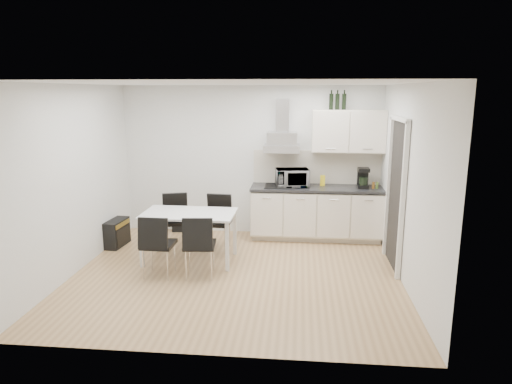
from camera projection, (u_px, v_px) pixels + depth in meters
ground at (236, 274)px, 6.36m from camera, size 4.50×4.50×0.00m
wall_back at (251, 161)px, 8.02m from camera, size 4.50×0.10×2.60m
wall_front at (204, 227)px, 4.14m from camera, size 4.50×0.10×2.60m
wall_left at (74, 180)px, 6.29m from camera, size 0.10×4.00×2.60m
wall_right at (408, 187)px, 5.87m from camera, size 0.10×4.00×2.60m
ceiling at (234, 83)px, 5.80m from camera, size 4.50×4.50×0.00m
doorway at (395, 196)px, 6.46m from camera, size 0.08×1.04×2.10m
kitchenette at (319, 192)px, 7.75m from camera, size 2.22×0.64×2.52m
dining_table at (189, 218)px, 6.74m from camera, size 1.37×0.80×0.75m
chair_far_left at (176, 222)px, 7.34m from camera, size 0.56×0.61×0.88m
chair_far_right at (217, 223)px, 7.27m from camera, size 0.48×0.53×0.88m
chair_near_left at (159, 245)px, 6.24m from camera, size 0.45×0.51×0.88m
chair_near_right at (200, 246)px, 6.22m from camera, size 0.49×0.54×0.88m
guitar_amp at (117, 233)px, 7.50m from camera, size 0.28×0.55×0.44m
floor_speaker at (177, 223)px, 8.30m from camera, size 0.19×0.18×0.30m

